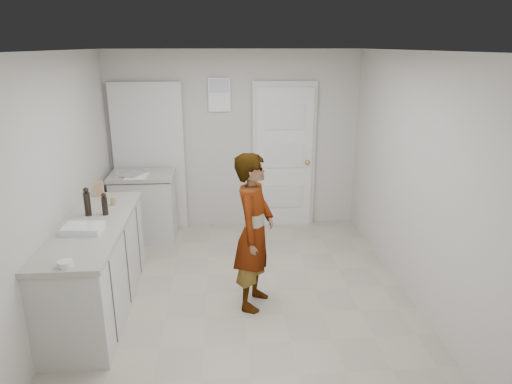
{
  "coord_description": "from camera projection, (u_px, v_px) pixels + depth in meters",
  "views": [
    {
      "loc": [
        -0.19,
        -4.35,
        2.56
      ],
      "look_at": [
        0.18,
        0.4,
        1.01
      ],
      "focal_mm": 32.0,
      "sensor_mm": 36.0,
      "label": 1
    }
  ],
  "objects": [
    {
      "name": "ground",
      "position": [
        243.0,
        292.0,
        4.93
      ],
      "size": [
        4.0,
        4.0,
        0.0
      ],
      "primitive_type": "plane",
      "color": "#AAA08F",
      "rests_on": "ground"
    },
    {
      "name": "room_shell",
      "position": [
        223.0,
        158.0,
        6.45
      ],
      "size": [
        4.0,
        4.0,
        4.0
      ],
      "color": "beige",
      "rests_on": "ground"
    },
    {
      "name": "main_counter",
      "position": [
        97.0,
        270.0,
        4.5
      ],
      "size": [
        0.64,
        1.96,
        0.93
      ],
      "color": "beige",
      "rests_on": "ground"
    },
    {
      "name": "side_counter",
      "position": [
        144.0,
        209.0,
        6.18
      ],
      "size": [
        0.84,
        0.61,
        0.93
      ],
      "color": "beige",
      "rests_on": "ground"
    },
    {
      "name": "person",
      "position": [
        254.0,
        232.0,
        4.48
      ],
      "size": [
        0.56,
        0.68,
        1.59
      ],
      "primitive_type": "imported",
      "rotation": [
        0.0,
        0.0,
        1.21
      ],
      "color": "silver",
      "rests_on": "ground"
    },
    {
      "name": "cake_mix_box",
      "position": [
        99.0,
        189.0,
        5.1
      ],
      "size": [
        0.11,
        0.05,
        0.17
      ],
      "primitive_type": "cube",
      "rotation": [
        0.0,
        0.0,
        -0.0
      ],
      "color": "#A77853",
      "rests_on": "main_counter"
    },
    {
      "name": "spice_jar",
      "position": [
        113.0,
        201.0,
        4.84
      ],
      "size": [
        0.06,
        0.06,
        0.09
      ],
      "primitive_type": "cylinder",
      "color": "#A1895C",
      "rests_on": "main_counter"
    },
    {
      "name": "oil_cruet_a",
      "position": [
        105.0,
        204.0,
        4.54
      ],
      "size": [
        0.06,
        0.06,
        0.23
      ],
      "color": "black",
      "rests_on": "main_counter"
    },
    {
      "name": "oil_cruet_b",
      "position": [
        87.0,
        202.0,
        4.52
      ],
      "size": [
        0.06,
        0.06,
        0.29
      ],
      "color": "black",
      "rests_on": "main_counter"
    },
    {
      "name": "baking_dish",
      "position": [
        83.0,
        229.0,
        4.15
      ],
      "size": [
        0.36,
        0.27,
        0.06
      ],
      "rotation": [
        0.0,
        0.0,
        -0.07
      ],
      "color": "silver",
      "rests_on": "main_counter"
    },
    {
      "name": "egg_bowl",
      "position": [
        65.0,
        264.0,
        3.5
      ],
      "size": [
        0.12,
        0.12,
        0.04
      ],
      "color": "silver",
      "rests_on": "main_counter"
    },
    {
      "name": "papers",
      "position": [
        137.0,
        176.0,
        5.89
      ],
      "size": [
        0.29,
        0.36,
        0.01
      ],
      "primitive_type": "cube",
      "rotation": [
        0.0,
        0.0,
        -0.09
      ],
      "color": "white",
      "rests_on": "side_counter"
    }
  ]
}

